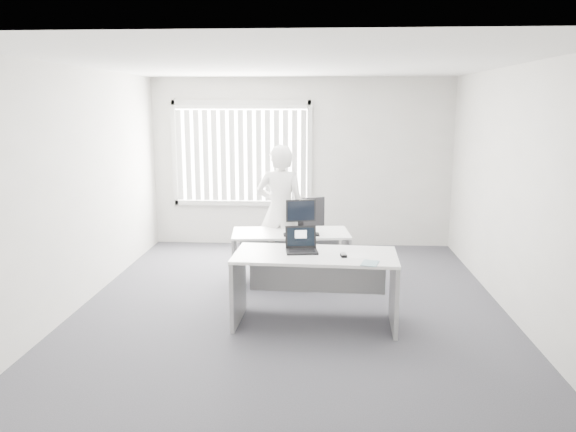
# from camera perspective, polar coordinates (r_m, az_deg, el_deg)

# --- Properties ---
(ground) EXTENTS (6.00, 6.00, 0.00)m
(ground) POSITION_cam_1_polar(r_m,az_deg,el_deg) (6.81, 0.35, -9.05)
(ground) COLOR #4C4B52
(ground) RESTS_ON ground
(wall_back) EXTENTS (5.00, 0.02, 2.80)m
(wall_back) POSITION_cam_1_polar(r_m,az_deg,el_deg) (9.43, 1.36, 5.43)
(wall_back) COLOR silver
(wall_back) RESTS_ON ground
(wall_front) EXTENTS (5.00, 0.02, 2.80)m
(wall_front) POSITION_cam_1_polar(r_m,az_deg,el_deg) (3.53, -2.30, -4.68)
(wall_front) COLOR silver
(wall_front) RESTS_ON ground
(wall_left) EXTENTS (0.02, 6.00, 2.80)m
(wall_left) POSITION_cam_1_polar(r_m,az_deg,el_deg) (7.05, -20.41, 2.70)
(wall_left) COLOR silver
(wall_left) RESTS_ON ground
(wall_right) EXTENTS (0.02, 6.00, 2.80)m
(wall_right) POSITION_cam_1_polar(r_m,az_deg,el_deg) (6.80, 21.92, 2.29)
(wall_right) COLOR silver
(wall_right) RESTS_ON ground
(ceiling) EXTENTS (5.00, 6.00, 0.02)m
(ceiling) POSITION_cam_1_polar(r_m,az_deg,el_deg) (6.40, 0.38, 15.17)
(ceiling) COLOR silver
(ceiling) RESTS_ON wall_back
(window) EXTENTS (2.32, 0.06, 1.76)m
(window) POSITION_cam_1_polar(r_m,az_deg,el_deg) (9.47, -4.75, 6.32)
(window) COLOR beige
(window) RESTS_ON wall_back
(blinds) EXTENTS (2.20, 0.10, 1.50)m
(blinds) POSITION_cam_1_polar(r_m,az_deg,el_deg) (9.41, -4.79, 6.11)
(blinds) COLOR silver
(blinds) RESTS_ON wall_back
(desk_near) EXTENTS (1.77, 0.89, 0.79)m
(desk_near) POSITION_cam_1_polar(r_m,az_deg,el_deg) (6.09, 2.77, -5.86)
(desk_near) COLOR white
(desk_near) RESTS_ON ground
(desk_far) EXTENTS (1.60, 0.87, 0.70)m
(desk_far) POSITION_cam_1_polar(r_m,az_deg,el_deg) (7.49, 0.27, -3.10)
(desk_far) COLOR white
(desk_far) RESTS_ON ground
(office_chair) EXTENTS (0.75, 0.75, 1.00)m
(office_chair) POSITION_cam_1_polar(r_m,az_deg,el_deg) (8.35, 2.72, -2.96)
(office_chair) COLOR black
(office_chair) RESTS_ON ground
(person) EXTENTS (0.70, 0.49, 1.83)m
(person) POSITION_cam_1_polar(r_m,az_deg,el_deg) (7.78, -0.74, 0.56)
(person) COLOR silver
(person) RESTS_ON ground
(laptop) EXTENTS (0.37, 0.34, 0.26)m
(laptop) POSITION_cam_1_polar(r_m,az_deg,el_deg) (6.04, 1.42, -2.52)
(laptop) COLOR black
(laptop) RESTS_ON desk_near
(paper_sheet) EXTENTS (0.34, 0.27, 0.00)m
(paper_sheet) POSITION_cam_1_polar(r_m,az_deg,el_deg) (5.99, 6.73, -4.03)
(paper_sheet) COLOR white
(paper_sheet) RESTS_ON desk_near
(mouse) EXTENTS (0.07, 0.11, 0.04)m
(mouse) POSITION_cam_1_polar(r_m,az_deg,el_deg) (5.93, 5.66, -3.95)
(mouse) COLOR #A8A8AA
(mouse) RESTS_ON paper_sheet
(booklet) EXTENTS (0.21, 0.25, 0.01)m
(booklet) POSITION_cam_1_polar(r_m,az_deg,el_deg) (5.71, 8.33, -4.77)
(booklet) COLOR silver
(booklet) RESTS_ON desk_near
(keyboard) EXTENTS (0.47, 0.20, 0.02)m
(keyboard) POSITION_cam_1_polar(r_m,az_deg,el_deg) (7.26, 1.37, -1.90)
(keyboard) COLOR black
(keyboard) RESTS_ON desk_far
(monitor) EXTENTS (0.42, 0.21, 0.40)m
(monitor) POSITION_cam_1_polar(r_m,az_deg,el_deg) (7.60, 1.30, 0.18)
(monitor) COLOR black
(monitor) RESTS_ON desk_far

